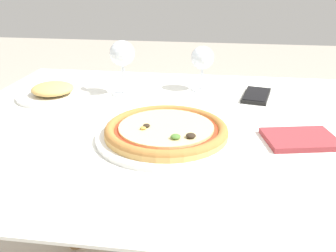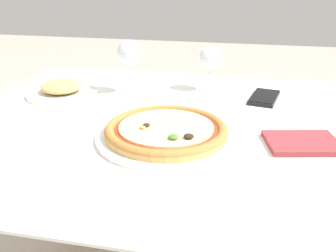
% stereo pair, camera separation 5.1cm
% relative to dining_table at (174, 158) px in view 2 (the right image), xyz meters
% --- Properties ---
extents(dining_table, '(1.11, 0.90, 0.72)m').
position_rel_dining_table_xyz_m(dining_table, '(0.00, 0.00, 0.00)').
color(dining_table, '#997047').
rests_on(dining_table, ground_plane).
extents(pizza_plate, '(0.31, 0.31, 0.04)m').
position_rel_dining_table_xyz_m(pizza_plate, '(0.00, -0.09, 0.12)').
color(pizza_plate, white).
rests_on(pizza_plate, dining_table).
extents(fork, '(0.05, 0.17, 0.00)m').
position_rel_dining_table_xyz_m(fork, '(-0.39, -0.13, 0.10)').
color(fork, silver).
rests_on(fork, dining_table).
extents(wine_glass_far_left, '(0.07, 0.07, 0.14)m').
position_rel_dining_table_xyz_m(wine_glass_far_left, '(0.06, 0.27, 0.19)').
color(wine_glass_far_left, silver).
rests_on(wine_glass_far_left, dining_table).
extents(wine_glass_far_right, '(0.07, 0.07, 0.16)m').
position_rel_dining_table_xyz_m(wine_glass_far_right, '(-0.17, 0.20, 0.22)').
color(wine_glass_far_right, silver).
rests_on(wine_glass_far_right, dining_table).
extents(cell_phone, '(0.10, 0.16, 0.01)m').
position_rel_dining_table_xyz_m(cell_phone, '(0.22, 0.22, 0.10)').
color(cell_phone, black).
rests_on(cell_phone, dining_table).
extents(side_plate, '(0.21, 0.21, 0.04)m').
position_rel_dining_table_xyz_m(side_plate, '(-0.37, 0.14, 0.12)').
color(side_plate, white).
rests_on(side_plate, dining_table).
extents(napkin_folded, '(0.17, 0.14, 0.01)m').
position_rel_dining_table_xyz_m(napkin_folded, '(0.29, -0.07, 0.10)').
color(napkin_folded, '#933338').
rests_on(napkin_folded, dining_table).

